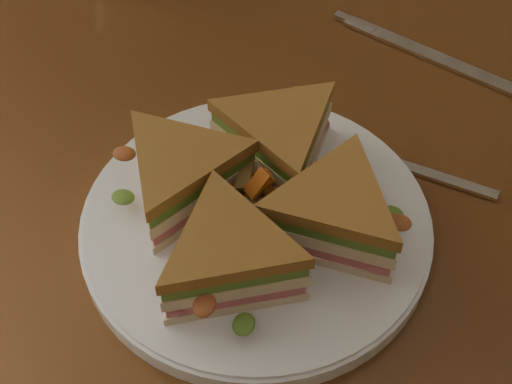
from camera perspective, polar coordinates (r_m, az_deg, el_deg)
table at (r=0.69m, az=4.93°, el=-6.45°), size 1.20×0.80×0.75m
plate at (r=0.59m, az=0.00°, el=-2.64°), size 0.29×0.29×0.02m
sandwich_wedges at (r=0.56m, az=0.00°, el=-0.33°), size 0.27×0.27×0.06m
crisps_mound at (r=0.56m, az=0.00°, el=-0.59°), size 0.09×0.09×0.05m
spoon at (r=0.65m, az=7.39°, el=3.61°), size 0.18×0.04×0.01m
knife at (r=0.77m, az=12.75°, el=11.01°), size 0.22×0.04×0.00m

